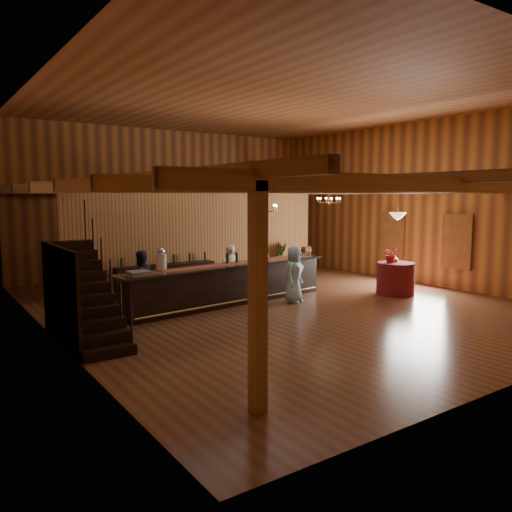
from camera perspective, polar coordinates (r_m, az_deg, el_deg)
floor at (r=14.09m, az=2.48°, el=-5.39°), size 14.00×14.00×0.00m
ceiling at (r=13.99m, az=2.60°, el=17.20°), size 14.00×14.00×0.00m
wall_back at (r=19.80m, az=-9.84°, el=6.09°), size 12.00×0.10×5.50m
wall_left at (r=11.22m, az=-22.81°, el=5.10°), size 0.10×14.00×5.50m
wall_right at (r=18.03m, az=18.01°, el=5.78°), size 0.10×14.00×5.50m
beam_grid at (r=14.17m, az=1.30°, el=7.88°), size 11.90×13.90×0.39m
support_posts at (r=13.44m, az=3.80°, el=0.92°), size 9.20×10.20×3.20m
partition_wall at (r=16.51m, az=-6.23°, el=1.83°), size 9.00×0.18×3.10m
window_right_front at (r=17.12m, az=22.01°, el=1.55°), size 0.12×1.05×1.75m
window_right_back at (r=18.68m, az=15.34°, el=2.21°), size 0.12×1.05×1.75m
staircase at (r=10.81m, az=-18.71°, el=-4.12°), size 1.00×2.80×2.00m
backroom_boxes at (r=18.49m, az=-8.57°, el=-0.85°), size 4.10×0.60×1.10m
tasting_bar at (r=13.85m, az=-3.02°, el=-3.21°), size 6.75×1.60×1.13m
beverage_dispenser at (r=12.60m, az=-10.77°, el=-0.49°), size 0.26×0.26×0.60m
glass_rack_tray at (r=12.21m, az=-13.25°, el=-1.91°), size 0.50×0.50×0.10m
raffle_drum at (r=15.74m, az=5.76°, el=0.65°), size 0.34×0.24×0.30m
bar_bottle_0 at (r=13.86m, az=-3.32°, el=-0.29°), size 0.07×0.07×0.30m
bar_bottle_1 at (r=13.86m, az=-3.30°, el=-0.28°), size 0.07×0.07×0.30m
bar_bottle_2 at (r=14.07m, az=-2.23°, el=-0.17°), size 0.07×0.07×0.30m
backbar_shelf at (r=15.77m, az=-10.26°, el=-2.51°), size 3.20×0.61×0.89m
round_table at (r=15.78m, az=15.65°, el=-2.50°), size 1.13×1.13×0.98m
chandelier_left at (r=13.46m, az=0.81°, el=5.56°), size 0.80×0.80×0.67m
chandelier_right at (r=17.06m, az=8.31°, el=6.35°), size 0.80×0.80×0.50m
pendant_lamp at (r=15.59m, az=15.88°, el=4.45°), size 0.52×0.52×0.90m
bartender at (r=14.80m, az=-3.06°, el=-1.71°), size 0.60×0.42×1.57m
staff_second at (r=13.46m, az=-13.05°, el=-2.73°), size 0.88×0.75×1.58m
guest at (r=14.07m, az=4.37°, el=-2.10°), size 0.93×0.83×1.60m
floor_plant at (r=17.99m, az=2.69°, el=-0.53°), size 0.91×0.83×1.34m
table_flowers at (r=15.63m, az=15.14°, el=0.19°), size 0.52×0.47×0.51m
table_vase at (r=15.87m, az=15.63°, el=-0.16°), size 0.15×0.15×0.28m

